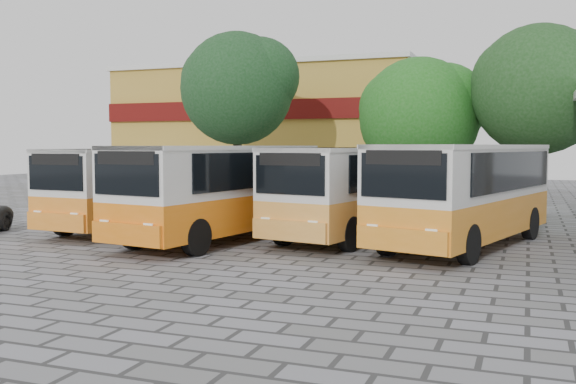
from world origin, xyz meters
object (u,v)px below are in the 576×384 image
at_px(bus_far_left, 140,183).
at_px(bus_centre_right, 356,186).
at_px(bus_far_right, 466,188).
at_px(bus_centre_left, 221,186).

distance_m(bus_far_left, bus_centre_right, 7.86).
distance_m(bus_far_left, bus_far_right, 11.37).
bearing_deg(bus_far_left, bus_far_right, 3.83).
xyz_separation_m(bus_centre_left, bus_centre_right, (3.81, 2.11, -0.03)).
bearing_deg(bus_centre_left, bus_far_left, 168.50).
bearing_deg(bus_far_right, bus_far_left, -165.44).
bearing_deg(bus_centre_right, bus_far_left, -164.52).
relative_size(bus_far_left, bus_far_right, 0.92).
bearing_deg(bus_far_right, bus_centre_right, -176.40).
height_order(bus_far_left, bus_centre_right, bus_centre_right).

